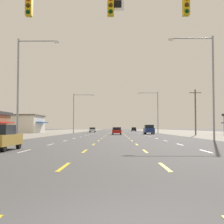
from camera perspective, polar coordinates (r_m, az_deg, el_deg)
The scene contains 14 objects.
ground_plane at distance 70.27m, azimuth 0.64°, elevation -3.91°, with size 572.00×572.00×0.00m, color #4C4C4F.
lot_apron_left at distance 74.53m, azimuth -18.80°, elevation -3.69°, with size 28.00×440.00×0.01m, color gray.
lane_markings at distance 108.77m, azimuth 0.66°, elevation -3.51°, with size 10.64×227.60×0.01m.
signal_span_wire at distance 15.26m, azimuth 0.20°, elevation 11.66°, with size 27.77×0.53×8.51m.
sedan_center_turn_near at distance 64.17m, azimuth 0.85°, elevation -3.34°, with size 1.80×4.50×1.46m.
suv_far_right_mid at distance 69.22m, azimuth 6.52°, elevation -3.06°, with size 1.98×4.90×1.98m.
sedan_far_left_midfar at distance 98.06m, azimuth -3.44°, elevation -3.15°, with size 1.80×4.50×1.46m.
hatchback_far_right_far at distance 122.70m, azimuth 3.85°, elevation -3.06°, with size 1.72×3.90×1.54m.
storefront_left_row_2 at distance 90.53m, azimuth -15.67°, elevation -2.02°, with size 11.63×13.25×4.81m.
streetlight_left_row_0 at distance 35.06m, azimuth -15.59°, elevation 5.18°, with size 4.40×0.26×10.69m.
streetlight_right_row_0 at distance 35.04m, azimuth 16.71°, elevation 5.46°, with size 4.70×0.26×10.93m.
streetlight_left_row_1 at distance 78.34m, azimuth -6.37°, elevation 0.36°, with size 5.10×0.26×9.56m.
streetlight_right_row_1 at distance 78.34m, azimuth 7.70°, elevation 0.53°, with size 4.87×0.26×10.02m.
utility_pole_right_row_1 at distance 61.94m, azimuth 14.50°, elevation 0.13°, with size 2.20×0.26×8.48m.
Camera 1 is at (0.06, -4.26, 1.36)m, focal length 51.85 mm.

